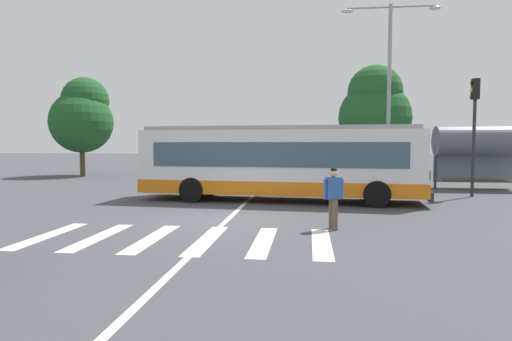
# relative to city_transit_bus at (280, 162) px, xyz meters

# --- Properties ---
(ground_plane) EXTENTS (160.00, 160.00, 0.00)m
(ground_plane) POSITION_rel_city_transit_bus_xyz_m (-1.43, -4.71, -1.59)
(ground_plane) COLOR #424449
(city_transit_bus) EXTENTS (11.60, 3.45, 3.06)m
(city_transit_bus) POSITION_rel_city_transit_bus_xyz_m (0.00, 0.00, 0.00)
(city_transit_bus) COLOR black
(city_transit_bus) RESTS_ON ground_plane
(pedestrian_crossing_street) EXTENTS (0.56, 0.39, 1.72)m
(pedestrian_crossing_street) POSITION_rel_city_transit_bus_xyz_m (1.87, -5.71, -0.62)
(pedestrian_crossing_street) COLOR brown
(pedestrian_crossing_street) RESTS_ON ground_plane
(parked_car_charcoal) EXTENTS (2.23, 4.65, 1.35)m
(parked_car_charcoal) POSITION_rel_city_transit_bus_xyz_m (-6.65, 8.77, -0.82)
(parked_car_charcoal) COLOR black
(parked_car_charcoal) RESTS_ON ground_plane
(parked_car_blue) EXTENTS (1.90, 4.51, 1.35)m
(parked_car_blue) POSITION_rel_city_transit_bus_xyz_m (-3.85, 8.86, -0.82)
(parked_car_blue) COLOR black
(parked_car_blue) RESTS_ON ground_plane
(parked_car_silver) EXTENTS (1.93, 4.53, 1.35)m
(parked_car_silver) POSITION_rel_city_transit_bus_xyz_m (-1.18, 8.79, -0.82)
(parked_car_silver) COLOR black
(parked_car_silver) RESTS_ON ground_plane
(parked_car_white) EXTENTS (2.20, 4.64, 1.35)m
(parked_car_white) POSITION_rel_city_transit_bus_xyz_m (1.56, 9.07, -0.82)
(parked_car_white) COLOR black
(parked_car_white) RESTS_ON ground_plane
(parked_car_champagne) EXTENTS (2.08, 4.60, 1.35)m
(parked_car_champagne) POSITION_rel_city_transit_bus_xyz_m (4.27, 8.49, -0.82)
(parked_car_champagne) COLOR black
(parked_car_champagne) RESTS_ON ground_plane
(parked_car_teal) EXTENTS (1.94, 4.54, 1.35)m
(parked_car_teal) POSITION_rel_city_transit_bus_xyz_m (6.83, 8.57, -0.82)
(parked_car_teal) COLOR black
(parked_car_teal) RESTS_ON ground_plane
(traffic_light_far_corner) EXTENTS (0.33, 0.32, 5.18)m
(traffic_light_far_corner) POSITION_rel_city_transit_bus_xyz_m (8.38, 2.32, 1.86)
(traffic_light_far_corner) COLOR #28282B
(traffic_light_far_corner) RESTS_ON ground_plane
(bus_stop_shelter) EXTENTS (4.29, 1.54, 3.25)m
(bus_stop_shelter) POSITION_rel_city_transit_bus_xyz_m (9.79, 5.51, 0.83)
(bus_stop_shelter) COLOR #28282B
(bus_stop_shelter) RESTS_ON ground_plane
(twin_arm_street_lamp) EXTENTS (4.99, 0.32, 9.51)m
(twin_arm_street_lamp) POSITION_rel_city_transit_bus_xyz_m (5.31, 5.62, 4.25)
(twin_arm_street_lamp) COLOR #939399
(twin_arm_street_lamp) RESTS_ON ground_plane
(background_tree_left) EXTENTS (4.45, 4.45, 7.11)m
(background_tree_left) POSITION_rel_city_transit_bus_xyz_m (-15.04, 11.82, 2.76)
(background_tree_left) COLOR brown
(background_tree_left) RESTS_ON ground_plane
(background_tree_right) EXTENTS (5.16, 5.16, 7.91)m
(background_tree_right) POSITION_rel_city_transit_bus_xyz_m (5.87, 14.19, 3.11)
(background_tree_right) COLOR brown
(background_tree_right) RESTS_ON ground_plane
(crosswalk_painted_stripes) EXTENTS (7.44, 3.23, 0.01)m
(crosswalk_painted_stripes) POSITION_rel_city_transit_bus_xyz_m (-1.99, -7.40, -1.58)
(crosswalk_painted_stripes) COLOR silver
(crosswalk_painted_stripes) RESTS_ON ground_plane
(lane_center_line) EXTENTS (0.16, 24.00, 0.01)m
(lane_center_line) POSITION_rel_city_transit_bus_xyz_m (-1.30, -2.71, -1.58)
(lane_center_line) COLOR silver
(lane_center_line) RESTS_ON ground_plane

